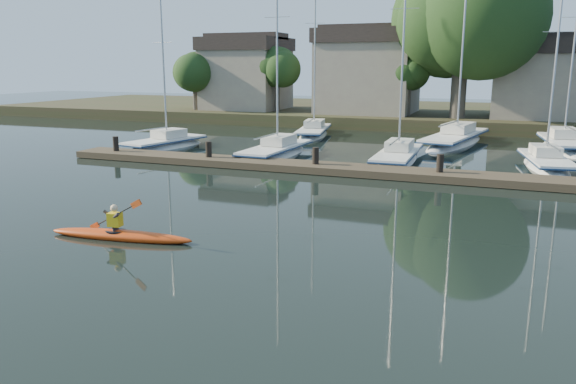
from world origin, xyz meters
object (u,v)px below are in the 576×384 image
(sailboat_3, at_px, (545,171))
(sailboat_6, at_px, (455,147))
(dock, at_px, (375,171))
(sailboat_5, at_px, (313,138))
(sailboat_1, at_px, (276,159))
(sailboat_7, at_px, (563,152))
(kayak, at_px, (120,233))
(sailboat_0, at_px, (165,151))
(sailboat_2, at_px, (397,164))

(sailboat_3, height_order, sailboat_6, sailboat_6)
(dock, xyz_separation_m, sailboat_6, (2.61, 12.89, -0.41))
(sailboat_3, bearing_deg, sailboat_5, 142.58)
(sailboat_1, distance_m, sailboat_5, 10.08)
(sailboat_3, height_order, sailboat_7, sailboat_7)
(sailboat_3, bearing_deg, kayak, -134.16)
(sailboat_3, distance_m, sailboat_6, 9.20)
(sailboat_3, relative_size, sailboat_7, 0.85)
(sailboat_1, xyz_separation_m, sailboat_7, (15.89, 8.99, -0.02))
(sailboat_0, relative_size, sailboat_7, 0.82)
(sailboat_5, relative_size, sailboat_7, 1.01)
(sailboat_0, bearing_deg, dock, -5.73)
(dock, relative_size, sailboat_2, 2.46)
(kayak, distance_m, sailboat_1, 16.56)
(sailboat_2, distance_m, sailboat_6, 8.78)
(sailboat_2, distance_m, sailboat_3, 7.54)
(sailboat_2, relative_size, sailboat_5, 0.99)
(sailboat_5, bearing_deg, sailboat_2, -59.95)
(sailboat_3, xyz_separation_m, sailboat_7, (1.44, 7.48, -0.03))
(dock, height_order, sailboat_0, sailboat_0)
(dock, height_order, sailboat_1, sailboat_1)
(kayak, relative_size, dock, 0.14)
(sailboat_1, bearing_deg, sailboat_2, 7.39)
(sailboat_3, bearing_deg, sailboat_2, 177.84)
(sailboat_6, relative_size, sailboat_7, 1.28)
(sailboat_1, height_order, sailboat_7, sailboat_7)
(sailboat_7, bearing_deg, sailboat_6, 172.71)
(sailboat_7, bearing_deg, sailboat_3, -107.07)
(sailboat_1, xyz_separation_m, sailboat_6, (9.29, 9.12, -0.02))
(sailboat_6, bearing_deg, dock, -90.69)
(sailboat_0, distance_m, sailboat_7, 25.22)
(sailboat_0, relative_size, sailboat_1, 0.85)
(sailboat_2, xyz_separation_m, sailboat_7, (8.93, 8.33, -0.03))
(sailboat_1, distance_m, sailboat_3, 14.53)
(dock, relative_size, sailboat_1, 2.53)
(kayak, xyz_separation_m, sailboat_5, (-2.66, 26.51, -0.36))
(sailboat_0, relative_size, sailboat_2, 0.82)
(sailboat_0, bearing_deg, sailboat_1, 7.07)
(sailboat_2, xyz_separation_m, sailboat_5, (-8.01, 9.37, -0.00))
(sailboat_1, relative_size, sailboat_3, 1.14)
(kayak, relative_size, sailboat_1, 0.35)
(dock, bearing_deg, sailboat_3, 34.15)
(sailboat_0, height_order, sailboat_2, sailboat_2)
(sailboat_0, xyz_separation_m, sailboat_3, (22.30, 1.03, 0.01))
(sailboat_0, height_order, sailboat_7, sailboat_7)
(kayak, xyz_separation_m, sailboat_7, (14.28, 25.48, -0.39))
(sailboat_5, distance_m, sailboat_6, 10.38)
(sailboat_5, bearing_deg, sailboat_6, -15.49)
(kayak, xyz_separation_m, sailboat_1, (-1.61, 16.48, -0.36))
(sailboat_5, bearing_deg, sailboat_3, -39.27)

